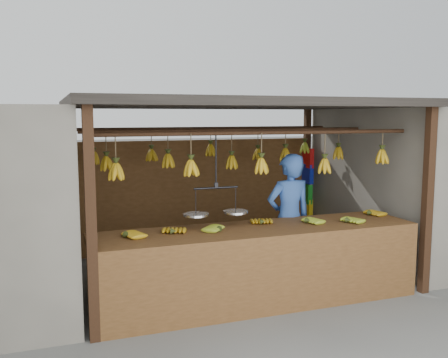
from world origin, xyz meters
name	(u,v)px	position (x,y,z in m)	size (l,w,h in m)	color
ground	(231,274)	(0.00, 0.00, 0.00)	(80.00, 80.00, 0.00)	#5B5B57
stall	(223,132)	(0.00, 0.33, 1.97)	(4.30, 3.30, 2.40)	black
neighbor_right	(440,181)	(3.60, 0.00, 1.15)	(3.00, 3.00, 2.30)	slate
counter	(262,246)	(-0.09, -1.24, 0.72)	(3.85, 0.88, 0.96)	brown
hanging_bananas	(231,158)	(-0.01, 0.00, 1.62)	(3.59, 2.24, 0.39)	#B68713
balance_scale	(216,209)	(-0.57, -1.00, 1.13)	(0.76, 0.28, 0.93)	black
vendor	(289,219)	(0.58, -0.60, 0.86)	(0.62, 0.41, 1.71)	#3359A5
bag_bundles	(307,184)	(1.94, 1.35, 1.01)	(0.08, 0.26, 1.23)	red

